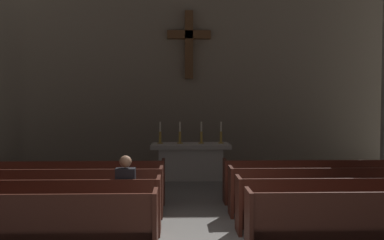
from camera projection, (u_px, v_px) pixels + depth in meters
pew_left_row_1 at (12, 225)px, 6.23m from camera, size 4.06×0.50×0.95m
pew_left_row_2 at (37, 206)px, 7.31m from camera, size 4.06×0.50×0.95m
pew_left_row_3 at (55, 193)px, 8.40m from camera, size 4.06×0.50×0.95m
pew_left_row_4 at (69, 182)px, 9.48m from camera, size 4.06×0.50×0.95m
pew_right_row_2 at (357, 204)px, 7.47m from camera, size 4.06×0.50×0.95m
pew_right_row_3 at (335, 191)px, 8.56m from camera, size 4.06×0.50×0.95m
pew_right_row_4 at (317, 181)px, 9.64m from camera, size 4.06×0.50×0.95m
altar at (191, 160)px, 12.44m from camera, size 2.20×0.90×1.01m
candlestick_outer_left at (160, 137)px, 12.38m from camera, size 0.16×0.16×0.61m
candlestick_inner_left at (180, 137)px, 12.40m from camera, size 0.16×0.16×0.61m
candlestick_inner_right at (201, 137)px, 12.41m from camera, size 0.16×0.16×0.61m
candlestick_outer_right at (221, 137)px, 12.43m from camera, size 0.16×0.16×0.61m
apse_with_cross at (189, 57)px, 14.59m from camera, size 13.00×0.51×7.26m
lone_worshipper at (126, 192)px, 7.39m from camera, size 0.32×0.43×1.32m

